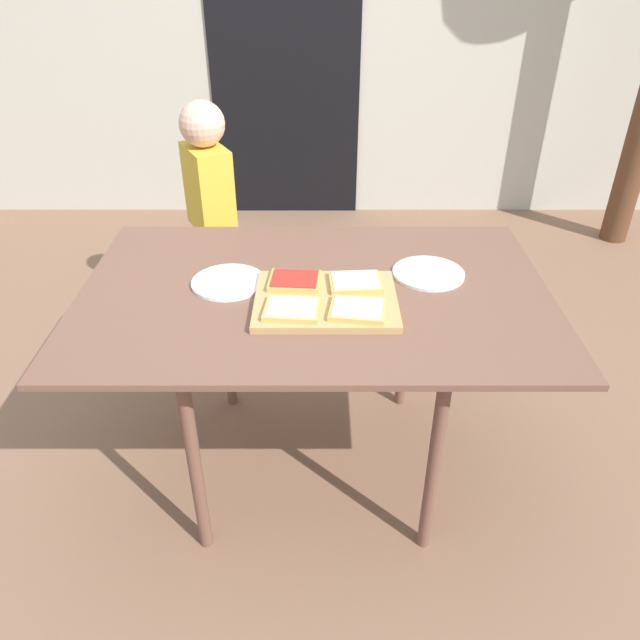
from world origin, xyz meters
name	(u,v)px	position (x,y,z in m)	size (l,w,h in m)	color
ground_plane	(315,463)	(0.00, 0.00, 0.00)	(16.00, 16.00, 0.00)	#815E48
house_door	(284,50)	(-0.19, 2.32, 1.00)	(0.90, 0.02, 2.00)	black
dining_table	(315,308)	(0.00, 0.00, 0.65)	(1.37, 0.89, 0.71)	brown
cutting_board	(326,300)	(0.03, -0.08, 0.72)	(0.40, 0.31, 0.02)	tan
pizza_slice_near_left	(292,309)	(-0.06, -0.16, 0.74)	(0.16, 0.13, 0.02)	#DEAD54
pizza_slice_far_right	(355,282)	(0.12, -0.01, 0.74)	(0.15, 0.13, 0.02)	#DEAD54
pizza_slice_far_left	(295,281)	(-0.06, 0.00, 0.74)	(0.16, 0.13, 0.02)	#DEAD54
pizza_slice_near_right	(357,309)	(0.12, -0.16, 0.74)	(0.16, 0.14, 0.02)	#DEAD54
plate_white_right	(428,273)	(0.35, 0.09, 0.71)	(0.22, 0.22, 0.01)	silver
plate_white_left	(228,282)	(-0.26, 0.04, 0.71)	(0.22, 0.22, 0.01)	white
child_left	(211,210)	(-0.44, 0.82, 0.62)	(0.24, 0.28, 1.06)	navy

